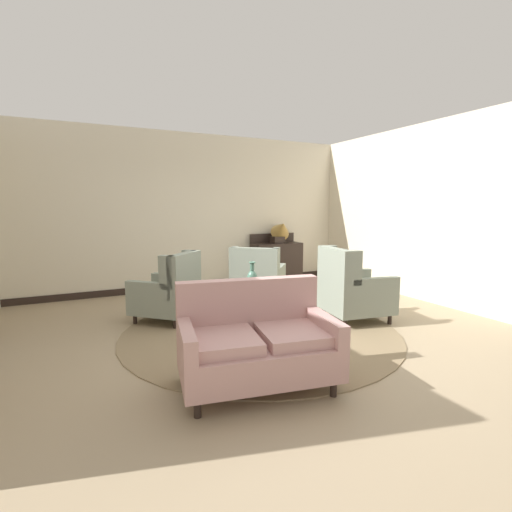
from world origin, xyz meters
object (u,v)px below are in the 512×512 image
Objects in this scene: porcelain_vase at (252,279)px; sideboard at (276,260)px; armchair_foreground_right at (170,292)px; armchair_near_sideboard at (351,290)px; coffee_table at (254,299)px; settee at (256,343)px; gramophone at (281,230)px; armchair_near_window at (258,278)px.

porcelain_vase is 3.02m from sideboard.
armchair_near_sideboard is (2.31, -1.10, 0.01)m from armchair_foreground_right.
settee reaches higher than coffee_table.
porcelain_vase is 0.66× the size of gramophone.
gramophone reaches higher than coffee_table.
gramophone is at bearing 52.80° from porcelain_vase.
gramophone is at bearing 0.17° from armchair_near_sideboard.
armchair_foreground_right is at bearing 106.31° from settee.
sideboard reaches higher than porcelain_vase.
coffee_table is 0.74× the size of armchair_foreground_right.
gramophone is (1.13, 1.19, 0.73)m from armchair_near_window.
porcelain_vase is 1.21m from armchair_foreground_right.
armchair_near_sideboard is at bearing 155.02° from armchair_near_window.
coffee_table is 1.31× the size of gramophone.
coffee_table is 0.27m from porcelain_vase.
armchair_near_sideboard reaches higher than coffee_table.
porcelain_vase is at bearing -127.20° from gramophone.
armchair_foreground_right is at bearing -149.18° from gramophone.
armchair_foreground_right is 0.91× the size of armchair_near_window.
armchair_foreground_right is at bearing 54.97° from armchair_near_window.
armchair_foreground_right is 1.77× the size of gramophone.
armchair_near_window is 1.12× the size of armchair_near_sideboard.
sideboard is (1.08, 1.28, 0.07)m from armchair_near_window.
armchair_near_window is 1.69m from armchair_near_sideboard.
armchair_foreground_right is at bearing 140.03° from coffee_table.
porcelain_vase is (-0.01, 0.03, 0.27)m from coffee_table.
coffee_table is 1.38m from armchair_near_window.
gramophone is (0.41, 2.72, 0.69)m from armchair_near_sideboard.
armchair_near_window is at bearing -130.11° from sideboard.
gramophone is at bearing 53.30° from coffee_table.
porcelain_vase is 3.01m from gramophone.
porcelain_vase is at bearing 100.30° from armchair_near_window.
settee is 3.00m from armchair_near_window.
armchair_near_window is at bearing 60.62° from porcelain_vase.
gramophone reaches higher than porcelain_vase.
coffee_table is 3.04m from sideboard.
gramophone is at bearing -93.95° from armchair_near_window.
porcelain_vase is 1.45m from armchair_near_sideboard.
armchair_near_window is (0.66, 1.18, -0.25)m from porcelain_vase.
armchair_near_window is at bearing 149.00° from armchair_foreground_right.
sideboard is (2.42, 3.96, 0.08)m from settee.
porcelain_vase is at bearing 101.60° from coffee_table.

